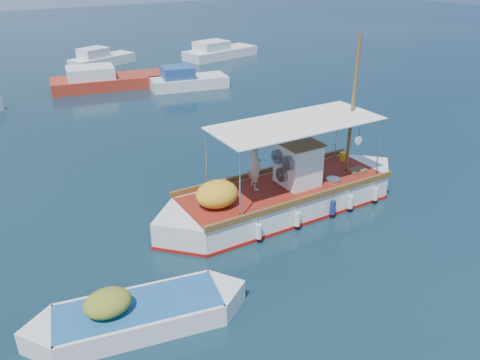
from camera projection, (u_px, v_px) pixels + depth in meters
ground at (258, 205)px, 18.15m from camera, size 160.00×160.00×0.00m
fishing_caique at (283, 196)px, 17.60m from camera, size 10.68×3.20×6.52m
dinghy at (137, 316)px, 12.15m from camera, size 5.76×2.51×1.44m
bg_boat_n at (105, 81)px, 33.88m from camera, size 8.39×4.26×1.80m
bg_boat_ne at (187, 81)px, 33.81m from camera, size 5.77×3.27×1.80m
bg_boat_e at (219, 52)px, 43.80m from camera, size 7.50×3.83×1.80m
bg_boat_far_n at (101, 60)px, 40.64m from camera, size 6.08×3.90×1.80m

